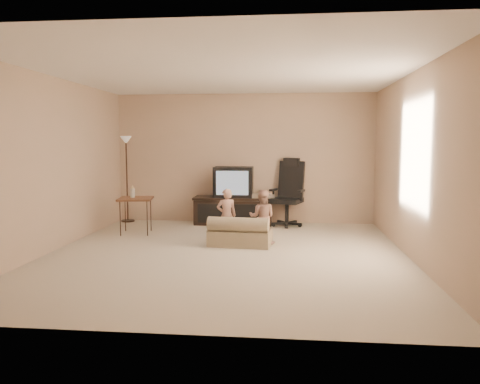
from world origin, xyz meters
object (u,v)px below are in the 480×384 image
(side_table, at_px, (135,199))
(toddler_left, at_px, (227,216))
(tv_stand, at_px, (234,200))
(child_sofa, at_px, (240,234))
(office_chair, at_px, (288,201))
(floor_lamp, at_px, (126,159))
(toddler_right, at_px, (262,217))

(side_table, distance_m, toddler_left, 1.76)
(tv_stand, distance_m, child_sofa, 1.95)
(child_sofa, bearing_deg, office_chair, 74.07)
(toddler_left, bearing_deg, side_table, -34.69)
(office_chair, height_order, toddler_left, office_chair)
(floor_lamp, bearing_deg, toddler_right, -32.89)
(tv_stand, distance_m, office_chair, 1.04)
(side_table, height_order, toddler_left, toddler_left)
(child_sofa, bearing_deg, tv_stand, 104.85)
(office_chair, height_order, child_sofa, office_chair)
(office_chair, bearing_deg, toddler_right, -84.40)
(child_sofa, xyz_separation_m, toddler_right, (0.33, 0.18, 0.23))
(child_sofa, distance_m, toddler_right, 0.44)
(office_chair, xyz_separation_m, child_sofa, (-0.73, -1.84, -0.27))
(floor_lamp, bearing_deg, side_table, -64.73)
(floor_lamp, relative_size, child_sofa, 1.73)
(child_sofa, xyz_separation_m, toddler_left, (-0.23, 0.22, 0.24))
(tv_stand, relative_size, toddler_right, 1.85)
(child_sofa, bearing_deg, floor_lamp, 146.75)
(tv_stand, bearing_deg, toddler_right, -70.64)
(office_chair, distance_m, floor_lamp, 3.26)
(tv_stand, height_order, floor_lamp, floor_lamp)
(office_chair, bearing_deg, toddler_left, -101.33)
(tv_stand, height_order, toddler_left, tv_stand)
(side_table, height_order, child_sofa, side_table)
(office_chair, bearing_deg, side_table, -138.87)
(office_chair, bearing_deg, tv_stand, -164.38)
(side_table, bearing_deg, office_chair, 21.91)
(tv_stand, bearing_deg, office_chair, -4.45)
(floor_lamp, distance_m, toddler_right, 3.39)
(office_chair, xyz_separation_m, floor_lamp, (-3.17, 0.12, 0.77))
(floor_lamp, distance_m, child_sofa, 3.30)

